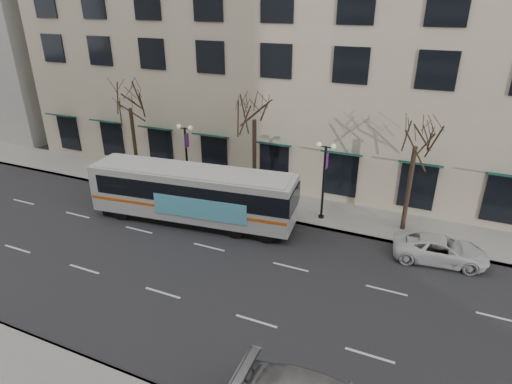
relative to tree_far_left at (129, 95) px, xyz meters
The scene contains 10 objects.
ground 14.91m from the tree_far_left, 41.35° to the right, with size 160.00×160.00×0.00m, color black.
sidewalk_far 16.40m from the tree_far_left, ahead, with size 80.00×4.00×0.15m, color gray.
building_hotel 15.52m from the tree_far_left, 56.75° to the left, with size 40.00×20.00×24.00m, color tan.
tree_far_left is the anchor object (origin of this frame).
tree_far_mid 10.00m from the tree_far_left, ahead, with size 3.60×3.60×8.55m.
tree_far_right 20.00m from the tree_far_left, ahead, with size 3.60×3.60×8.06m.
lamp_post_left 6.29m from the tree_far_left, ahead, with size 1.22×0.45×5.21m.
lamp_post_right 15.48m from the tree_far_left, ahead, with size 1.22×0.45×5.21m.
city_bus 9.83m from the tree_far_left, 27.83° to the right, with size 13.34×4.32×3.55m.
white_pickup 23.15m from the tree_far_left, ahead, with size 2.28×4.94×1.37m, color silver.
Camera 1 is at (11.00, -16.01, 13.15)m, focal length 30.00 mm.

